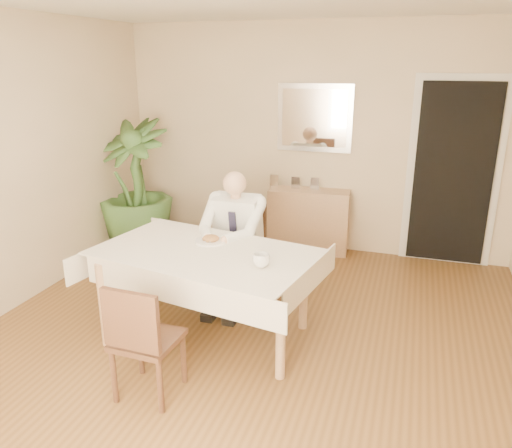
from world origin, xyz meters
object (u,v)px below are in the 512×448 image
(dining_table, at_px, (205,261))
(coffee_mug, at_px, (261,260))
(chair_near, at_px, (141,337))
(sideboard, at_px, (308,221))
(seated_man, at_px, (232,235))
(chair_far, at_px, (242,244))
(potted_palm, at_px, (134,186))

(dining_table, relative_size, coffee_mug, 15.25)
(chair_near, xyz_separation_m, sideboard, (0.46, 3.04, -0.10))
(seated_man, bearing_deg, sideboard, 76.69)
(chair_near, bearing_deg, sideboard, 83.90)
(chair_far, xyz_separation_m, coffee_mug, (0.51, -1.04, 0.30))
(dining_table, xyz_separation_m, sideboard, (0.37, 2.17, -0.30))
(coffee_mug, height_order, potted_palm, potted_palm)
(dining_table, xyz_separation_m, potted_palm, (-1.59, 1.61, 0.10))
(dining_table, relative_size, chair_far, 2.14)
(dining_table, bearing_deg, coffee_mug, -6.44)
(sideboard, xyz_separation_m, potted_palm, (-1.96, -0.56, 0.40))
(chair_far, distance_m, potted_palm, 1.77)
(chair_near, distance_m, potted_palm, 2.92)
(dining_table, bearing_deg, sideboard, 90.79)
(chair_far, xyz_separation_m, sideboard, (0.37, 1.29, -0.12))
(seated_man, xyz_separation_m, sideboard, (0.37, 1.58, -0.32))
(dining_table, distance_m, sideboard, 2.22)
(dining_table, height_order, potted_palm, potted_palm)
(dining_table, xyz_separation_m, coffee_mug, (0.51, -0.16, 0.13))
(dining_table, bearing_deg, chair_near, -85.06)
(dining_table, xyz_separation_m, seated_man, (0.00, 0.59, 0.02))
(dining_table, bearing_deg, seated_man, 100.55)
(seated_man, relative_size, coffee_mug, 10.01)
(sideboard, bearing_deg, coffee_mug, -91.09)
(potted_palm, bearing_deg, seated_man, -32.72)
(chair_near, relative_size, potted_palm, 0.54)
(chair_near, bearing_deg, dining_table, 86.88)
(chair_far, distance_m, seated_man, 0.35)
(chair_far, xyz_separation_m, potted_palm, (-1.59, 0.73, 0.27))
(chair_far, xyz_separation_m, chair_near, (-0.09, -1.75, -0.03))
(sideboard, bearing_deg, seated_man, -107.77)
(sideboard, bearing_deg, chair_far, -110.58)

